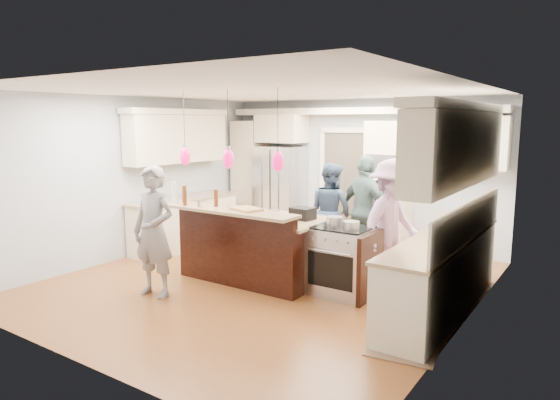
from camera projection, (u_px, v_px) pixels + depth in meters
The scene contains 23 objects.
ground_plane at pixel (266, 282), 7.20m from camera, with size 6.00×6.00×0.00m, color brown.
room_shell at pixel (266, 156), 6.92m from camera, with size 5.54×6.04×2.72m.
refrigerator at pixel (280, 191), 10.08m from camera, with size 0.90×0.70×1.80m, color #B7B7BC.
oven_column at pixel (389, 187), 8.79m from camera, with size 0.72×0.69×2.30m.
back_upper_cabinets at pixel (318, 154), 9.61m from camera, with size 5.30×0.61×2.54m.
right_counter_run at pixel (448, 226), 5.93m from camera, with size 0.64×3.10×2.51m.
left_cabinets at pixel (183, 190), 9.05m from camera, with size 0.64×2.30×2.51m.
kitchen_island at pixel (256, 246), 7.32m from camera, with size 2.10×1.46×1.12m.
island_range at pixel (344, 261), 6.61m from camera, with size 0.82×0.71×0.92m.
pendant_lights at pixel (228, 158), 6.64m from camera, with size 1.75×0.15×1.03m.
person_bar_end at pixel (154, 232), 6.53m from camera, with size 0.63×0.41×1.73m, color gray.
person_far_left at pixel (331, 211), 8.29m from camera, with size 0.79×0.61×1.62m, color #314560.
person_far_right at pixel (365, 211), 7.93m from camera, with size 1.03×0.43×1.76m, color #4B6968.
person_range_side at pixel (392, 225), 6.75m from camera, with size 1.16×0.67×1.80m, color #B68EBF.
floor_rug at pixel (408, 342), 5.21m from camera, with size 0.68×0.99×0.01m, color #826346.
water_bottle at pixel (174, 193), 7.18m from camera, with size 0.07×0.07×0.31m, color silver.
beer_bottle_a at pixel (184, 194), 7.19m from camera, with size 0.06×0.06×0.26m, color #4F270E.
beer_bottle_b at pixel (185, 198), 6.99m from camera, with size 0.06×0.06×0.23m, color #4F270E.
beer_bottle_c at pixel (216, 198), 6.90m from camera, with size 0.06×0.06×0.24m, color #4F270E.
drink_can at pixel (199, 203), 6.88m from camera, with size 0.06×0.06×0.11m, color #B7B7BC.
cutting_board at pixel (247, 209), 6.64m from camera, with size 0.40×0.29×0.03m, color tan.
pot_large at pixel (335, 221), 6.60m from camera, with size 0.21×0.21×0.12m, color #B7B7BC.
pot_small at pixel (351, 225), 6.40m from camera, with size 0.21×0.21×0.10m, color #B7B7BC.
Camera 1 is at (4.05, -5.63, 2.29)m, focal length 32.00 mm.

